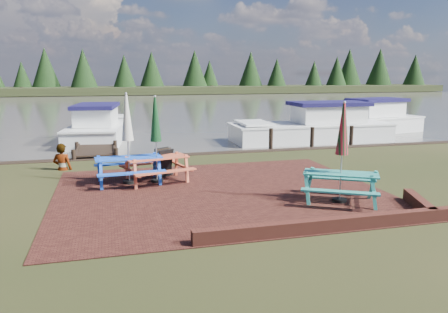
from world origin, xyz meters
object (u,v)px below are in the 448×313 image
picnic_table_blue (128,153)px  boat_jetty (99,129)px  boat_near (314,129)px  boat_far (368,122)px  picnic_table_teal (341,168)px  jetty (97,140)px  person (61,144)px  picnic_table_red (156,153)px  chalkboard (164,163)px

picnic_table_blue → boat_jetty: (-1.00, 10.54, -0.51)m
boat_near → boat_far: bearing=-63.3°
picnic_table_blue → boat_jetty: size_ratio=0.35×
picnic_table_teal → jetty: (-6.25, 11.99, -0.79)m
picnic_table_blue → person: bearing=125.6°
picnic_table_red → person: picnic_table_red is taller
picnic_table_red → chalkboard: picnic_table_red is taller
person → picnic_table_teal: bearing=161.1°
boat_far → person: size_ratio=4.08×
picnic_table_blue → boat_far: (14.34, 9.58, -0.49)m
picnic_table_teal → chalkboard: size_ratio=2.77×
jetty → boat_near: size_ratio=1.09×
picnic_table_teal → picnic_table_blue: 6.17m
boat_far → person: (-16.48, -7.02, 0.45)m
picnic_table_blue → boat_near: picnic_table_blue is taller
boat_jetty → person: bearing=-90.3°
picnic_table_teal → boat_jetty: picnic_table_teal is taller
boat_jetty → boat_far: 15.37m
jetty → boat_near: boat_near is taller
boat_far → picnic_table_teal: bearing=133.0°
chalkboard → boat_jetty: bearing=69.2°
boat_jetty → boat_near: size_ratio=0.92×
jetty → chalkboard: bearing=-74.5°
jetty → person: 6.19m
picnic_table_red → boat_near: picnic_table_red is taller
picnic_table_red → boat_far: size_ratio=0.35×
jetty → boat_jetty: bearing=87.3°
picnic_table_teal → picnic_table_red: (-4.33, 3.33, 0.01)m
boat_far → picnic_table_blue: bearing=112.0°
chalkboard → boat_near: (8.64, 6.84, -0.01)m
picnic_table_teal → jetty: 13.55m
picnic_table_blue → chalkboard: (1.13, 0.57, -0.47)m
jetty → person: size_ratio=4.95×
chalkboard → picnic_table_teal: bearing=-77.4°
chalkboard → boat_near: bearing=5.5°
picnic_table_red → boat_far: (13.51, 9.63, -0.45)m
picnic_table_teal → person: size_ratio=1.41×
picnic_table_teal → boat_far: bearing=85.1°
picnic_table_red → person: (-2.97, 2.61, 0.00)m
boat_near → boat_far: 5.05m
boat_jetty → boat_near: (10.78, -3.13, 0.02)m
chalkboard → boat_far: boat_far is taller
picnic_table_teal → picnic_table_blue: size_ratio=0.95×
boat_far → boat_jetty: bearing=74.7°
person → chalkboard: bearing=169.0°
boat_near → picnic_table_teal: bearing=158.2°
picnic_table_blue → boat_jetty: picnic_table_blue is taller
jetty → picnic_table_blue: bearing=-82.8°
picnic_table_teal → boat_far: picnic_table_teal is taller
boat_near → jetty: bearing=85.1°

